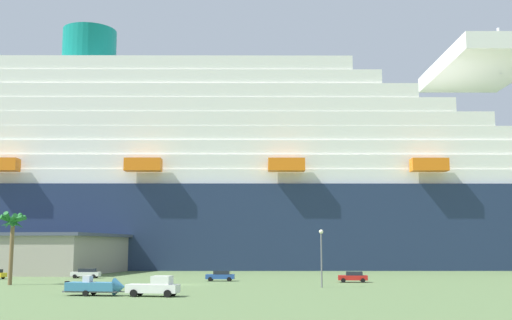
{
  "coord_description": "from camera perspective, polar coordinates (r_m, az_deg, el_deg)",
  "views": [
    {
      "loc": [
        19.0,
        -88.61,
        5.45
      ],
      "look_at": [
        6.97,
        25.94,
        21.05
      ],
      "focal_mm": 44.38,
      "sensor_mm": 36.0,
      "label": 1
    }
  ],
  "objects": [
    {
      "name": "parked_car_blue_suv",
      "position": [
        99.27,
        -3.21,
        -10.37
      ],
      "size": [
        4.49,
        2.2,
        1.58
      ],
      "color": "#264C99",
      "rests_on": "ground_plane"
    },
    {
      "name": "parked_car_red_hatchback",
      "position": [
        96.89,
        8.75,
        -10.36
      ],
      "size": [
        4.34,
        2.11,
        1.58
      ],
      "color": "red",
      "rests_on": "ground_plane"
    },
    {
      "name": "cruise_ship",
      "position": [
        157.73,
        -4.29,
        -2.49
      ],
      "size": [
        269.6,
        64.33,
        67.52
      ],
      "color": "#1E2D4C",
      "rests_on": "ground_plane"
    },
    {
      "name": "street_lamp",
      "position": [
        84.36,
        5.91,
        -8.01
      ],
      "size": [
        0.56,
        0.56,
        7.53
      ],
      "color": "slate",
      "rests_on": "ground_plane"
    },
    {
      "name": "ground_plane",
      "position": [
        120.25,
        -3.15,
        -10.3
      ],
      "size": [
        600.0,
        600.0,
        0.0
      ],
      "primitive_type": "plane",
      "color": "#567042"
    },
    {
      "name": "parked_car_white_van",
      "position": [
        111.8,
        -15.06,
        -9.82
      ],
      "size": [
        4.89,
        2.3,
        1.58
      ],
      "color": "white",
      "rests_on": "ground_plane"
    },
    {
      "name": "pickup_truck",
      "position": [
        70.31,
        -9.08,
        -11.21
      ],
      "size": [
        5.7,
        2.53,
        2.2
      ],
      "color": "white",
      "rests_on": "ground_plane"
    },
    {
      "name": "small_boat_on_trailer",
      "position": [
        72.58,
        -14.01,
        -11.03
      ],
      "size": [
        7.71,
        2.43,
        2.15
      ],
      "color": "#595960",
      "rests_on": "ground_plane"
    },
    {
      "name": "palm_tree",
      "position": [
        95.93,
        -21.08,
        -5.63
      ],
      "size": [
        3.55,
        3.69,
        10.2
      ],
      "color": "brown",
      "rests_on": "ground_plane"
    }
  ]
}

